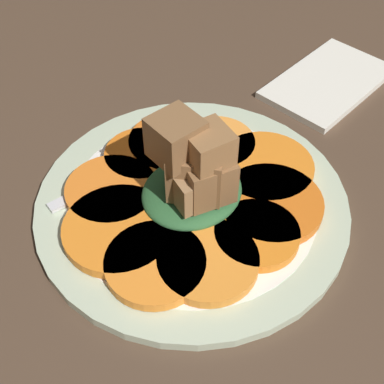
# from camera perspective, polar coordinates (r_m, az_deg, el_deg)

# --- Properties ---
(table_slab) EXTENTS (1.20, 1.20, 0.02)m
(table_slab) POSITION_cam_1_polar(r_m,az_deg,el_deg) (0.52, -0.00, -2.32)
(table_slab) COLOR #4C3828
(table_slab) RESTS_ON ground
(plate) EXTENTS (0.30, 0.30, 0.01)m
(plate) POSITION_cam_1_polar(r_m,az_deg,el_deg) (0.51, -0.00, -1.21)
(plate) COLOR beige
(plate) RESTS_ON table_slab
(carrot_slice_0) EXTENTS (0.09, 0.09, 0.01)m
(carrot_slice_0) POSITION_cam_1_polar(r_m,az_deg,el_deg) (0.51, -8.57, 0.18)
(carrot_slice_0) COLOR orange
(carrot_slice_0) RESTS_ON plate
(carrot_slice_1) EXTENTS (0.10, 0.10, 0.01)m
(carrot_slice_1) POSITION_cam_1_polar(r_m,az_deg,el_deg) (0.48, -7.83, -3.95)
(carrot_slice_1) COLOR orange
(carrot_slice_1) RESTS_ON plate
(carrot_slice_2) EXTENTS (0.09, 0.09, 0.01)m
(carrot_slice_2) POSITION_cam_1_polar(r_m,az_deg,el_deg) (0.45, -3.95, -7.63)
(carrot_slice_2) COLOR orange
(carrot_slice_2) RESTS_ON plate
(carrot_slice_3) EXTENTS (0.09, 0.09, 0.01)m
(carrot_slice_3) POSITION_cam_1_polar(r_m,az_deg,el_deg) (0.45, 1.70, -7.32)
(carrot_slice_3) COLOR orange
(carrot_slice_3) RESTS_ON plate
(carrot_slice_4) EXTENTS (0.08, 0.08, 0.01)m
(carrot_slice_4) POSITION_cam_1_polar(r_m,az_deg,el_deg) (0.47, 6.93, -4.51)
(carrot_slice_4) COLOR orange
(carrot_slice_4) RESTS_ON plate
(carrot_slice_5) EXTENTS (0.10, 0.10, 0.01)m
(carrot_slice_5) POSITION_cam_1_polar(r_m,az_deg,el_deg) (0.50, 8.39, -1.25)
(carrot_slice_5) COLOR orange
(carrot_slice_5) RESTS_ON plate
(carrot_slice_6) EXTENTS (0.10, 0.10, 0.01)m
(carrot_slice_6) POSITION_cam_1_polar(r_m,az_deg,el_deg) (0.53, 7.78, 2.62)
(carrot_slice_6) COLOR orange
(carrot_slice_6) RESTS_ON plate
(carrot_slice_7) EXTENTS (0.08, 0.08, 0.01)m
(carrot_slice_7) POSITION_cam_1_polar(r_m,az_deg,el_deg) (0.55, 2.67, 5.13)
(carrot_slice_7) COLOR #F99539
(carrot_slice_7) RESTS_ON plate
(carrot_slice_8) EXTENTS (0.09, 0.09, 0.01)m
(carrot_slice_8) POSITION_cam_1_polar(r_m,az_deg,el_deg) (0.55, -2.04, 5.27)
(carrot_slice_8) COLOR orange
(carrot_slice_8) RESTS_ON plate
(carrot_slice_9) EXTENTS (0.07, 0.07, 0.01)m
(carrot_slice_9) POSITION_cam_1_polar(r_m,az_deg,el_deg) (0.54, -5.39, 3.90)
(carrot_slice_9) COLOR orange
(carrot_slice_9) RESTS_ON plate
(center_pile) EXTENTS (0.10, 0.09, 0.10)m
(center_pile) POSITION_cam_1_polar(r_m,az_deg,el_deg) (0.47, 0.32, 1.91)
(center_pile) COLOR #2D6033
(center_pile) RESTS_ON plate
(fork) EXTENTS (0.18, 0.05, 0.00)m
(fork) POSITION_cam_1_polar(r_m,az_deg,el_deg) (0.53, -6.20, 2.74)
(fork) COLOR silver
(fork) RESTS_ON plate
(napkin) EXTENTS (0.16, 0.10, 0.01)m
(napkin) POSITION_cam_1_polar(r_m,az_deg,el_deg) (0.67, 14.32, 11.29)
(napkin) COLOR silver
(napkin) RESTS_ON table_slab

